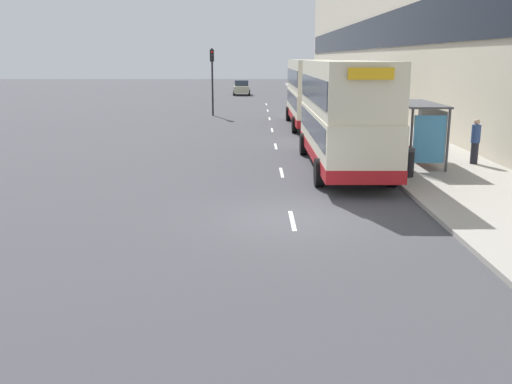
# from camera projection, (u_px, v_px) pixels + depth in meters

# --- Properties ---
(ground_plane) EXTENTS (220.00, 220.00, 0.00)m
(ground_plane) POSITION_uv_depth(u_px,v_px,m) (292.00, 220.00, 15.96)
(ground_plane) COLOR #424247
(pavement) EXTENTS (5.00, 93.00, 0.14)m
(pavement) POSITION_uv_depth(u_px,v_px,m) (335.00, 106.00, 53.42)
(pavement) COLOR #A39E93
(pavement) RESTS_ON ground_plane
(terrace_facade) EXTENTS (3.10, 93.00, 14.43)m
(terrace_facade) POSITION_uv_depth(u_px,v_px,m) (382.00, 26.00, 51.79)
(terrace_facade) COLOR beige
(terrace_facade) RESTS_ON ground_plane
(lane_mark_0) EXTENTS (0.12, 2.00, 0.01)m
(lane_mark_0) POSITION_uv_depth(u_px,v_px,m) (292.00, 221.00, 15.82)
(lane_mark_0) COLOR silver
(lane_mark_0) RESTS_ON ground_plane
(lane_mark_1) EXTENTS (0.12, 2.00, 0.01)m
(lane_mark_1) POSITION_uv_depth(u_px,v_px,m) (281.00, 173.00, 22.47)
(lane_mark_1) COLOR silver
(lane_mark_1) RESTS_ON ground_plane
(lane_mark_2) EXTENTS (0.12, 2.00, 0.01)m
(lane_mark_2) POSITION_uv_depth(u_px,v_px,m) (275.00, 146.00, 29.11)
(lane_mark_2) COLOR silver
(lane_mark_2) RESTS_ON ground_plane
(lane_mark_3) EXTENTS (0.12, 2.00, 0.01)m
(lane_mark_3) POSITION_uv_depth(u_px,v_px,m) (272.00, 130.00, 35.76)
(lane_mark_3) COLOR silver
(lane_mark_3) RESTS_ON ground_plane
(lane_mark_4) EXTENTS (0.12, 2.00, 0.01)m
(lane_mark_4) POSITION_uv_depth(u_px,v_px,m) (269.00, 119.00, 42.41)
(lane_mark_4) COLOR silver
(lane_mark_4) RESTS_ON ground_plane
(lane_mark_5) EXTENTS (0.12, 2.00, 0.01)m
(lane_mark_5) POSITION_uv_depth(u_px,v_px,m) (267.00, 111.00, 49.06)
(lane_mark_5) COLOR silver
(lane_mark_5) RESTS_ON ground_plane
(lane_mark_6) EXTENTS (0.12, 2.00, 0.01)m
(lane_mark_6) POSITION_uv_depth(u_px,v_px,m) (266.00, 104.00, 55.70)
(lane_mark_6) COLOR silver
(lane_mark_6) RESTS_ON ground_plane
(bus_shelter) EXTENTS (1.60, 4.20, 2.48)m
(bus_shelter) POSITION_uv_depth(u_px,v_px,m) (422.00, 122.00, 23.17)
(bus_shelter) COLOR #4C4C51
(bus_shelter) RESTS_ON ground_plane
(double_decker_bus_near) EXTENTS (2.85, 10.48, 4.30)m
(double_decker_bus_near) POSITION_uv_depth(u_px,v_px,m) (343.00, 113.00, 22.68)
(double_decker_bus_near) COLOR beige
(double_decker_bus_near) RESTS_ON ground_plane
(double_decker_bus_ahead) EXTENTS (2.85, 10.76, 4.30)m
(double_decker_bus_ahead) POSITION_uv_depth(u_px,v_px,m) (311.00, 92.00, 37.10)
(double_decker_bus_ahead) COLOR beige
(double_decker_bus_ahead) RESTS_ON ground_plane
(car_0) EXTENTS (2.04, 3.88, 1.78)m
(car_0) POSITION_uv_depth(u_px,v_px,m) (241.00, 88.00, 69.62)
(car_0) COLOR #B7B799
(car_0) RESTS_ON ground_plane
(pedestrian_at_shelter) EXTENTS (0.37, 0.37, 1.85)m
(pedestrian_at_shelter) POSITION_uv_depth(u_px,v_px,m) (475.00, 141.00, 23.41)
(pedestrian_at_shelter) COLOR #23232D
(pedestrian_at_shelter) RESTS_ON ground_plane
(pedestrian_1) EXTENTS (0.33, 0.33, 1.67)m
(pedestrian_1) POSITION_uv_depth(u_px,v_px,m) (397.00, 135.00, 25.81)
(pedestrian_1) COLOR #23232D
(pedestrian_1) RESTS_ON ground_plane
(litter_bin) EXTENTS (0.55, 0.55, 1.05)m
(litter_bin) POSITION_uv_depth(u_px,v_px,m) (406.00, 162.00, 20.95)
(litter_bin) COLOR black
(litter_bin) RESTS_ON ground_plane
(traffic_light_far_kerb) EXTENTS (0.30, 0.32, 5.15)m
(traffic_light_far_kerb) POSITION_uv_depth(u_px,v_px,m) (212.00, 71.00, 44.02)
(traffic_light_far_kerb) COLOR black
(traffic_light_far_kerb) RESTS_ON ground_plane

